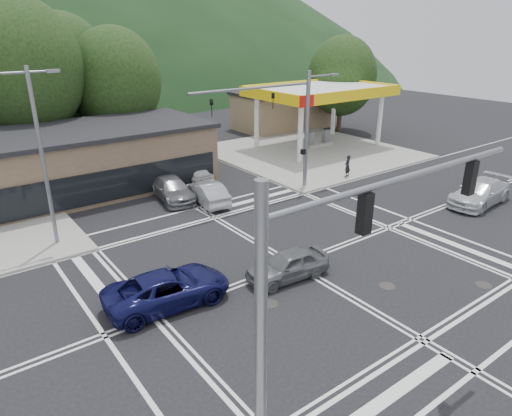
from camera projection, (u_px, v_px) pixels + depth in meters
ground at (293, 264)px, 21.92m from camera, size 120.00×120.00×0.00m
sidewalk_ne at (309, 152)px, 41.41m from camera, size 16.00×16.00×0.15m
gas_station_canopy at (320, 93)px, 41.43m from camera, size 12.32×8.34×5.75m
convenience_store at (282, 111)px, 50.97m from camera, size 10.00×6.00×3.80m
commercial_row at (27, 171)px, 29.42m from camera, size 24.00×8.00×4.00m
tree_n_b at (21, 68)px, 33.62m from camera, size 9.00×9.00×12.98m
tree_n_c at (115, 80)px, 37.99m from camera, size 7.60×7.60×10.87m
tree_n_e at (63, 71)px, 39.07m from camera, size 8.40×8.40×11.98m
tree_ne at (342, 76)px, 48.02m from camera, size 7.20×7.20×9.99m
streetlight_nw at (42, 150)px, 22.09m from camera, size 2.50×0.25×9.00m
signal_mast_ne at (293, 118)px, 30.03m from camera, size 11.65×0.30×8.00m
signal_mast_sw at (324, 285)px, 10.38m from camera, size 9.14×0.28×8.00m
car_blue_west at (168, 288)px, 18.52m from camera, size 5.31×2.73×1.43m
car_grey_center at (288, 265)px, 20.46m from camera, size 4.06×1.95×1.34m
car_silver_east at (480, 192)px, 29.15m from camera, size 5.54×2.60×1.56m
car_queue_a at (208, 193)px, 29.32m from camera, size 2.14×4.45×1.41m
car_queue_b at (193, 173)px, 33.48m from camera, size 1.61×3.92×1.33m
car_northbound at (172, 189)px, 29.97m from camera, size 2.64×5.10×1.42m
pedestrian at (347, 166)px, 34.06m from camera, size 0.68×0.54×1.64m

